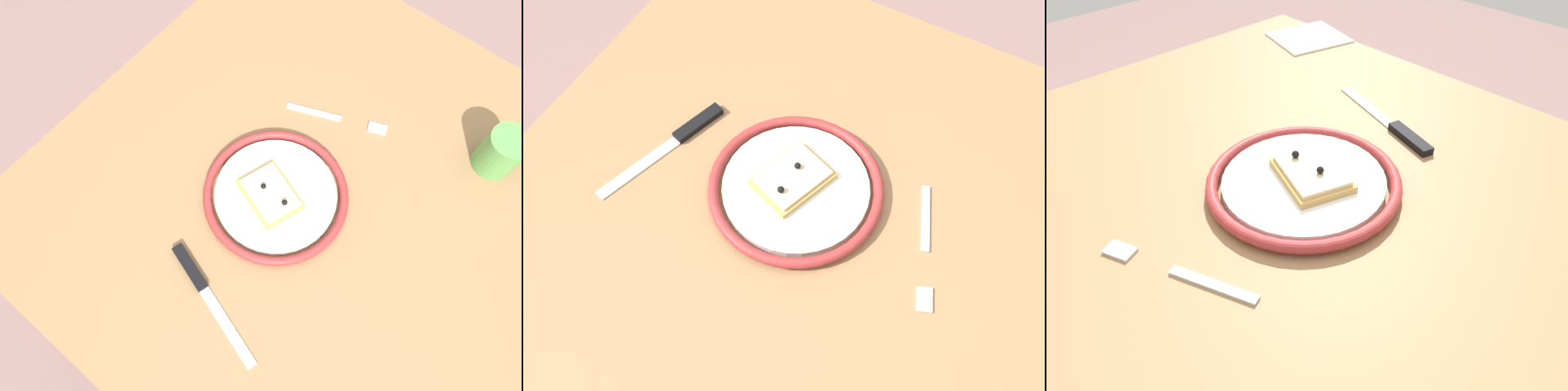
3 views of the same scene
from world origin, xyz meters
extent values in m
cube|color=#936D47|center=(0.00, 0.00, 0.71)|extent=(0.98, 0.96, 0.03)
cylinder|color=#4C4742|center=(0.43, 0.42, 0.35)|extent=(0.05, 0.05, 0.70)
cylinder|color=white|center=(0.06, -0.05, 0.73)|extent=(0.22, 0.22, 0.02)
torus|color=maroon|center=(0.06, -0.05, 0.74)|extent=(0.27, 0.27, 0.02)
cube|color=tan|center=(0.06, -0.05, 0.75)|extent=(0.11, 0.13, 0.01)
cube|color=beige|center=(0.06, -0.05, 0.75)|extent=(0.10, 0.12, 0.01)
sphere|color=black|center=(0.07, -0.02, 0.76)|extent=(0.01, 0.01, 0.01)
sphere|color=black|center=(0.06, -0.07, 0.76)|extent=(0.01, 0.01, 0.01)
cube|color=silver|center=(0.29, 0.03, 0.73)|extent=(0.06, 0.15, 0.00)
cube|color=black|center=(0.25, -0.08, 0.73)|extent=(0.05, 0.09, 0.01)
cube|color=silver|center=(-0.13, -0.10, 0.73)|extent=(0.05, 0.11, 0.00)
cube|color=silver|center=(-0.18, 0.02, 0.73)|extent=(0.03, 0.04, 0.00)
cube|color=white|center=(0.43, 0.32, 0.73)|extent=(0.18, 0.17, 0.00)
camera|label=1|loc=(0.33, 0.14, 1.54)|focal=33.09mm
camera|label=2|loc=(-0.17, 0.38, 1.54)|focal=43.18mm
camera|label=3|loc=(-0.29, -0.41, 1.14)|focal=32.79mm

